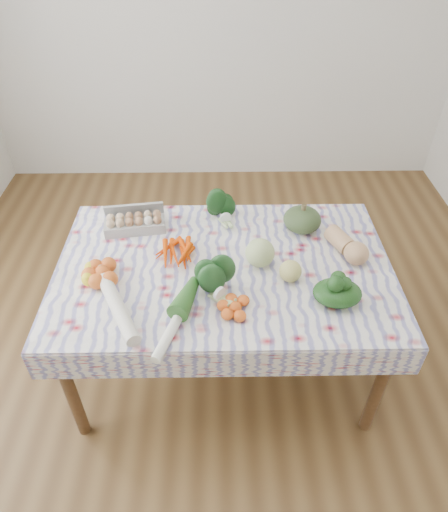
{
  "coord_description": "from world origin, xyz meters",
  "views": [
    {
      "loc": [
        -0.03,
        -1.7,
        2.25
      ],
      "look_at": [
        0.0,
        0.0,
        0.82
      ],
      "focal_mm": 32.0,
      "sensor_mm": 36.0,
      "label": 1
    }
  ],
  "objects_px": {
    "dining_table": "(224,277)",
    "kabocha_squash": "(302,219)",
    "cabbage": "(260,253)",
    "egg_carton": "(135,224)",
    "grapefruit": "(290,271)",
    "butternut_squash": "(348,244)"
  },
  "relations": [
    {
      "from": "dining_table",
      "to": "kabocha_squash",
      "type": "distance_m",
      "value": 0.53
    },
    {
      "from": "kabocha_squash",
      "to": "cabbage",
      "type": "distance_m",
      "value": 0.38
    },
    {
      "from": "kabocha_squash",
      "to": "egg_carton",
      "type": "bearing_deg",
      "value": 179.65
    },
    {
      "from": "egg_carton",
      "to": "grapefruit",
      "type": "height_order",
      "value": "grapefruit"
    },
    {
      "from": "dining_table",
      "to": "cabbage",
      "type": "height_order",
      "value": "cabbage"
    },
    {
      "from": "dining_table",
      "to": "grapefruit",
      "type": "distance_m",
      "value": 0.36
    },
    {
      "from": "egg_carton",
      "to": "dining_table",
      "type": "bearing_deg",
      "value": -39.45
    },
    {
      "from": "egg_carton",
      "to": "grapefruit",
      "type": "bearing_deg",
      "value": -34.86
    },
    {
      "from": "kabocha_squash",
      "to": "grapefruit",
      "type": "bearing_deg",
      "value": -105.94
    },
    {
      "from": "dining_table",
      "to": "butternut_squash",
      "type": "relative_size",
      "value": 6.07
    },
    {
      "from": "butternut_squash",
      "to": "kabocha_squash",
      "type": "bearing_deg",
      "value": 109.13
    },
    {
      "from": "cabbage",
      "to": "butternut_squash",
      "type": "height_order",
      "value": "cabbage"
    },
    {
      "from": "butternut_squash",
      "to": "grapefruit",
      "type": "relative_size",
      "value": 2.48
    },
    {
      "from": "egg_carton",
      "to": "kabocha_squash",
      "type": "distance_m",
      "value": 0.9
    },
    {
      "from": "egg_carton",
      "to": "grapefruit",
      "type": "distance_m",
      "value": 0.88
    },
    {
      "from": "cabbage",
      "to": "grapefruit",
      "type": "height_order",
      "value": "cabbage"
    },
    {
      "from": "cabbage",
      "to": "grapefruit",
      "type": "relative_size",
      "value": 1.36
    },
    {
      "from": "egg_carton",
      "to": "grapefruit",
      "type": "relative_size",
      "value": 3.03
    },
    {
      "from": "grapefruit",
      "to": "dining_table",
      "type": "bearing_deg",
      "value": 160.78
    },
    {
      "from": "butternut_squash",
      "to": "dining_table",
      "type": "bearing_deg",
      "value": 162.66
    },
    {
      "from": "egg_carton",
      "to": "butternut_squash",
      "type": "relative_size",
      "value": 1.22
    },
    {
      "from": "dining_table",
      "to": "kabocha_squash",
      "type": "relative_size",
      "value": 7.92
    }
  ]
}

